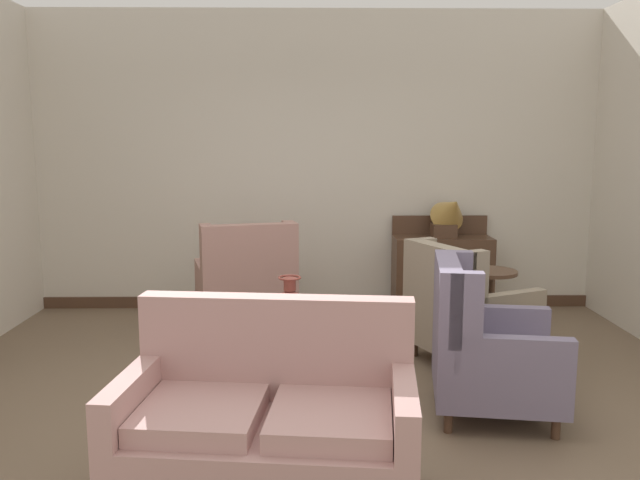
{
  "coord_description": "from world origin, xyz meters",
  "views": [
    {
      "loc": [
        -0.07,
        -3.95,
        1.8
      ],
      "look_at": [
        0.01,
        0.79,
        1.06
      ],
      "focal_mm": 36.32,
      "sensor_mm": 36.0,
      "label": 1
    }
  ],
  "objects_px": {
    "coffee_table": "(298,331)",
    "gramophone": "(450,213)",
    "porcelain_vase": "(290,301)",
    "settee": "(269,422)",
    "armchair_near_window": "(464,312)",
    "armchair_foreground_right": "(246,287)",
    "sideboard": "(442,269)",
    "armchair_near_sideboard": "(483,349)",
    "side_table": "(489,304)"
  },
  "relations": [
    {
      "from": "coffee_table",
      "to": "porcelain_vase",
      "type": "distance_m",
      "value": 0.25
    },
    {
      "from": "armchair_near_window",
      "to": "side_table",
      "type": "bearing_deg",
      "value": -71.32
    },
    {
      "from": "armchair_near_window",
      "to": "gramophone",
      "type": "height_order",
      "value": "gramophone"
    },
    {
      "from": "side_table",
      "to": "sideboard",
      "type": "xyz_separation_m",
      "value": [
        -0.14,
        1.27,
        0.04
      ]
    },
    {
      "from": "porcelain_vase",
      "to": "armchair_foreground_right",
      "type": "relative_size",
      "value": 0.29
    },
    {
      "from": "settee",
      "to": "sideboard",
      "type": "bearing_deg",
      "value": 72.06
    },
    {
      "from": "coffee_table",
      "to": "gramophone",
      "type": "bearing_deg",
      "value": 52.44
    },
    {
      "from": "armchair_near_window",
      "to": "sideboard",
      "type": "bearing_deg",
      "value": -29.1
    },
    {
      "from": "side_table",
      "to": "gramophone",
      "type": "xyz_separation_m",
      "value": [
        -0.09,
        1.18,
        0.64
      ]
    },
    {
      "from": "gramophone",
      "to": "sideboard",
      "type": "bearing_deg",
      "value": 118.56
    },
    {
      "from": "porcelain_vase",
      "to": "gramophone",
      "type": "distance_m",
      "value": 2.57
    },
    {
      "from": "porcelain_vase",
      "to": "settee",
      "type": "xyz_separation_m",
      "value": [
        -0.06,
        -1.43,
        -0.25
      ]
    },
    {
      "from": "armchair_foreground_right",
      "to": "sideboard",
      "type": "bearing_deg",
      "value": -176.09
    },
    {
      "from": "porcelain_vase",
      "to": "settee",
      "type": "bearing_deg",
      "value": -92.54
    },
    {
      "from": "gramophone",
      "to": "armchair_foreground_right",
      "type": "bearing_deg",
      "value": -164.37
    },
    {
      "from": "armchair_near_window",
      "to": "side_table",
      "type": "distance_m",
      "value": 0.37
    },
    {
      "from": "side_table",
      "to": "armchair_near_window",
      "type": "bearing_deg",
      "value": -136.92
    },
    {
      "from": "armchair_near_window",
      "to": "gramophone",
      "type": "xyz_separation_m",
      "value": [
        0.17,
        1.43,
        0.64
      ]
    },
    {
      "from": "settee",
      "to": "armchair_near_sideboard",
      "type": "relative_size",
      "value": 1.48
    },
    {
      "from": "sideboard",
      "to": "coffee_table",
      "type": "bearing_deg",
      "value": -125.4
    },
    {
      "from": "coffee_table",
      "to": "armchair_foreground_right",
      "type": "relative_size",
      "value": 0.8
    },
    {
      "from": "armchair_foreground_right",
      "to": "sideboard",
      "type": "relative_size",
      "value": 1.09
    },
    {
      "from": "armchair_foreground_right",
      "to": "gramophone",
      "type": "xyz_separation_m",
      "value": [
        2.02,
        0.56,
        0.63
      ]
    },
    {
      "from": "armchair_near_sideboard",
      "to": "side_table",
      "type": "height_order",
      "value": "armchair_near_sideboard"
    },
    {
      "from": "coffee_table",
      "to": "sideboard",
      "type": "xyz_separation_m",
      "value": [
        1.46,
        2.05,
        0.03
      ]
    },
    {
      "from": "coffee_table",
      "to": "armchair_near_window",
      "type": "relative_size",
      "value": 0.81
    },
    {
      "from": "coffee_table",
      "to": "gramophone",
      "type": "relative_size",
      "value": 1.66
    },
    {
      "from": "coffee_table",
      "to": "armchair_near_window",
      "type": "xyz_separation_m",
      "value": [
        1.33,
        0.53,
        -0.0
      ]
    },
    {
      "from": "porcelain_vase",
      "to": "settee",
      "type": "relative_size",
      "value": 0.21
    },
    {
      "from": "coffee_table",
      "to": "gramophone",
      "type": "xyz_separation_m",
      "value": [
        1.51,
        1.96,
        0.63
      ]
    },
    {
      "from": "coffee_table",
      "to": "settee",
      "type": "distance_m",
      "value": 1.48
    },
    {
      "from": "coffee_table",
      "to": "armchair_foreground_right",
      "type": "bearing_deg",
      "value": 110.24
    },
    {
      "from": "armchair_near_window",
      "to": "armchair_foreground_right",
      "type": "bearing_deg",
      "value": 40.48
    },
    {
      "from": "porcelain_vase",
      "to": "side_table",
      "type": "relative_size",
      "value": 0.45
    },
    {
      "from": "armchair_foreground_right",
      "to": "side_table",
      "type": "height_order",
      "value": "armchair_foreground_right"
    },
    {
      "from": "armchair_near_sideboard",
      "to": "sideboard",
      "type": "xyz_separation_m",
      "value": [
        0.23,
        2.49,
        0.03
      ]
    },
    {
      "from": "armchair_near_sideboard",
      "to": "armchair_foreground_right",
      "type": "relative_size",
      "value": 0.93
    },
    {
      "from": "coffee_table",
      "to": "armchair_near_sideboard",
      "type": "relative_size",
      "value": 0.86
    },
    {
      "from": "armchair_near_window",
      "to": "sideboard",
      "type": "relative_size",
      "value": 1.08
    },
    {
      "from": "armchair_near_window",
      "to": "coffee_table",
      "type": "bearing_deg",
      "value": 87.24
    },
    {
      "from": "sideboard",
      "to": "gramophone",
      "type": "height_order",
      "value": "gramophone"
    },
    {
      "from": "armchair_near_sideboard",
      "to": "side_table",
      "type": "relative_size",
      "value": 1.44
    },
    {
      "from": "porcelain_vase",
      "to": "side_table",
      "type": "height_order",
      "value": "porcelain_vase"
    },
    {
      "from": "armchair_near_sideboard",
      "to": "armchair_foreground_right",
      "type": "distance_m",
      "value": 2.53
    },
    {
      "from": "armchair_foreground_right",
      "to": "sideboard",
      "type": "xyz_separation_m",
      "value": [
        1.97,
        0.66,
        0.03
      ]
    },
    {
      "from": "armchair_foreground_right",
      "to": "settee",
      "type": "bearing_deg",
      "value": 83.32
    },
    {
      "from": "porcelain_vase",
      "to": "armchair_foreground_right",
      "type": "xyz_separation_m",
      "value": [
        -0.46,
        1.44,
        -0.23
      ]
    },
    {
      "from": "coffee_table",
      "to": "armchair_foreground_right",
      "type": "xyz_separation_m",
      "value": [
        -0.51,
        1.39,
        0.01
      ]
    },
    {
      "from": "armchair_near_window",
      "to": "side_table",
      "type": "height_order",
      "value": "armchair_near_window"
    },
    {
      "from": "side_table",
      "to": "sideboard",
      "type": "height_order",
      "value": "sideboard"
    }
  ]
}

